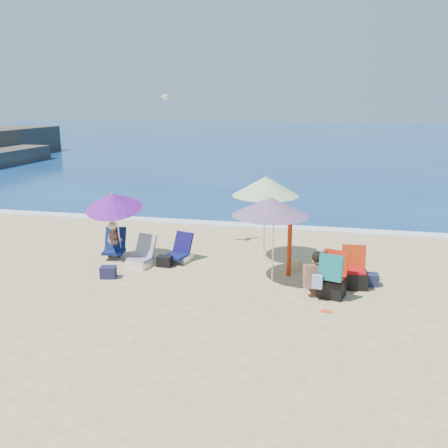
% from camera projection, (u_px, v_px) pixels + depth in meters
% --- Properties ---
extents(ground, '(120.00, 120.00, 0.00)m').
position_uv_depth(ground, '(228.00, 288.00, 9.81)').
color(ground, '#D8BC84').
rests_on(ground, ground).
extents(sea, '(120.00, 80.00, 0.12)m').
position_uv_depth(sea, '(312.00, 137.00, 52.38)').
color(sea, navy).
rests_on(sea, ground).
extents(foam, '(120.00, 0.50, 0.04)m').
position_uv_depth(foam, '(262.00, 226.00, 14.63)').
color(foam, white).
rests_on(foam, ground).
extents(umbrella_turquoise, '(2.12, 2.12, 1.87)m').
position_uv_depth(umbrella_turquoise, '(271.00, 206.00, 9.76)').
color(umbrella_turquoise, silver).
rests_on(umbrella_turquoise, ground).
extents(umbrella_striped, '(1.92, 1.92, 2.10)m').
position_uv_depth(umbrella_striped, '(266.00, 186.00, 11.03)').
color(umbrella_striped, white).
rests_on(umbrella_striped, ground).
extents(umbrella_blue, '(1.49, 1.54, 1.82)m').
position_uv_depth(umbrella_blue, '(113.00, 201.00, 11.05)').
color(umbrella_blue, white).
rests_on(umbrella_blue, ground).
extents(furled_umbrella, '(0.21, 0.17, 1.33)m').
position_uv_depth(furled_umbrella, '(289.00, 244.00, 10.34)').
color(furled_umbrella, '#B62A0D').
rests_on(furled_umbrella, ground).
extents(chair_navy, '(0.65, 0.79, 0.68)m').
position_uv_depth(chair_navy, '(180.00, 254.00, 11.45)').
color(chair_navy, '#0C1247').
rests_on(chair_navy, ground).
extents(chair_rainbow, '(0.65, 0.76, 0.71)m').
position_uv_depth(chair_rainbow, '(141.00, 258.00, 11.10)').
color(chair_rainbow, '#D8744C').
rests_on(chair_rainbow, ground).
extents(camp_chair_left, '(0.57, 0.53, 0.85)m').
position_uv_depth(camp_chair_left, '(355.00, 275.00, 9.80)').
color(camp_chair_left, '#B20C0E').
rests_on(camp_chair_left, ground).
extents(camp_chair_right, '(0.69, 0.75, 0.93)m').
position_uv_depth(camp_chair_right, '(331.00, 281.00, 9.29)').
color(camp_chair_right, red).
rests_on(camp_chair_right, ground).
extents(person_center, '(0.69, 0.78, 0.94)m').
position_uv_depth(person_center, '(320.00, 271.00, 9.45)').
color(person_center, tan).
rests_on(person_center, ground).
extents(person_left, '(0.61, 0.69, 0.93)m').
position_uv_depth(person_left, '(115.00, 241.00, 11.64)').
color(person_left, tan).
rests_on(person_left, ground).
extents(bag_navy_a, '(0.38, 0.31, 0.26)m').
position_uv_depth(bag_navy_a, '(108.00, 272.00, 10.34)').
color(bag_navy_a, '#1B1C3D').
rests_on(bag_navy_a, ground).
extents(bag_black_a, '(0.34, 0.25, 0.25)m').
position_uv_depth(bag_black_a, '(164.00, 261.00, 11.07)').
color(bag_black_a, black).
rests_on(bag_black_a, ground).
extents(bag_tan, '(0.34, 0.30, 0.24)m').
position_uv_depth(bag_tan, '(295.00, 264.00, 10.86)').
color(bag_tan, tan).
rests_on(bag_tan, ground).
extents(bag_navy_b, '(0.36, 0.28, 0.26)m').
position_uv_depth(bag_navy_b, '(370.00, 279.00, 9.92)').
color(bag_navy_b, '#1B1F3D').
rests_on(bag_navy_b, ground).
extents(bag_black_b, '(0.27, 0.22, 0.18)m').
position_uv_depth(bag_black_b, '(330.00, 290.00, 9.47)').
color(bag_black_b, black).
rests_on(bag_black_b, ground).
extents(orange_item, '(0.20, 0.11, 0.03)m').
position_uv_depth(orange_item, '(326.00, 311.00, 8.69)').
color(orange_item, '#F04C19').
rests_on(orange_item, ground).
extents(seagull, '(0.65, 0.44, 0.12)m').
position_uv_depth(seagull, '(165.00, 97.00, 11.28)').
color(seagull, white).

